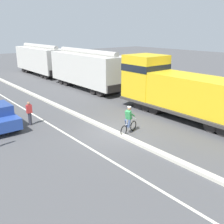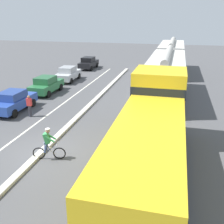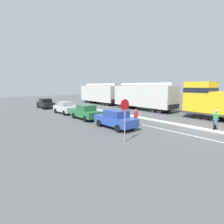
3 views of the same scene
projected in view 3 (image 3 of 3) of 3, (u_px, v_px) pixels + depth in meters
ground_plane at (204, 130)px, 14.84m from camera, size 120.00×120.00×0.00m
median_curb at (148, 119)px, 19.40m from camera, size 0.36×36.00×0.16m
lane_stripe at (133, 122)px, 17.91m from camera, size 0.14×36.00×0.01m
hopper_car_lead at (144, 97)px, 27.12m from camera, size 2.90×10.60×4.18m
hopper_car_middle at (100, 94)px, 35.97m from camera, size 2.90×10.60×4.18m
parked_car_blue at (115, 119)px, 15.52m from camera, size 1.84×4.20×1.62m
parked_car_green at (86, 112)px, 19.54m from camera, size 1.87×4.22×1.62m
parked_car_silver at (65, 108)px, 23.52m from camera, size 1.92×4.24×1.62m
parked_car_black at (45, 103)px, 29.17m from camera, size 1.85×4.21×1.62m
cyclist at (215, 121)px, 14.68m from camera, size 1.68×0.58×1.71m
stop_sign at (125, 112)px, 11.47m from camera, size 0.76×0.08×2.88m
pedestrian_by_cars at (136, 117)px, 16.07m from camera, size 0.34×0.22×1.62m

